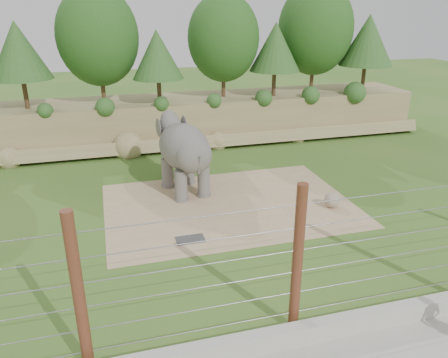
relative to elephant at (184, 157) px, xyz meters
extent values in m
plane|color=#3B6721|center=(0.96, -4.88, -1.59)|extent=(90.00, 90.00, 0.00)
cube|color=olive|center=(0.96, 8.12, -0.34)|extent=(30.00, 4.00, 2.50)
cube|color=olive|center=(0.96, 5.82, -1.24)|extent=(30.00, 1.37, 1.07)
cylinder|color=#3F2B19|center=(-7.04, 7.62, 1.70)|extent=(0.24, 0.24, 1.58)
sphere|color=#204C17|center=(-7.04, 7.62, 3.83)|extent=(3.60, 3.60, 3.60)
cylinder|color=#3F2B19|center=(-3.04, 8.12, 1.87)|extent=(0.24, 0.24, 1.92)
sphere|color=#204C17|center=(-3.04, 8.12, 4.48)|extent=(4.40, 4.40, 4.40)
cylinder|color=#3F2B19|center=(-0.04, 6.92, 1.61)|extent=(0.24, 0.24, 1.40)
sphere|color=#204C17|center=(-0.04, 6.92, 3.51)|extent=(3.20, 3.20, 3.20)
cylinder|color=#3F2B19|center=(3.96, 7.92, 1.82)|extent=(0.24, 0.24, 1.82)
sphere|color=#204C17|center=(3.96, 7.92, 4.29)|extent=(4.16, 4.16, 4.16)
cylinder|color=#3F2B19|center=(6.96, 7.32, 1.66)|extent=(0.24, 0.24, 1.50)
sphere|color=#204C17|center=(6.96, 7.32, 3.70)|extent=(3.44, 3.44, 3.44)
cylinder|color=#3F2B19|center=(9.96, 8.32, 1.92)|extent=(0.24, 0.24, 2.03)
sphere|color=#204C17|center=(9.96, 8.32, 4.68)|extent=(4.64, 4.64, 4.64)
cylinder|color=#3F2B19|center=(12.96, 7.12, 1.73)|extent=(0.24, 0.24, 1.64)
sphere|color=#204C17|center=(12.96, 7.12, 3.96)|extent=(3.76, 3.76, 3.76)
cube|color=tan|center=(1.46, -1.88, -1.58)|extent=(10.00, 7.00, 0.02)
cube|color=#262628|center=(-0.66, -4.28, -1.56)|extent=(1.00, 0.60, 0.03)
sphere|color=gray|center=(5.41, -3.23, -1.26)|extent=(0.62, 0.62, 0.62)
cube|color=#AEADA2|center=(0.96, -9.88, -1.34)|extent=(26.00, 0.35, 0.50)
cylinder|color=#532012|center=(-4.04, -9.38, 0.41)|extent=(0.26, 0.26, 4.00)
cylinder|color=#532012|center=(0.96, -9.38, 0.41)|extent=(0.26, 0.26, 4.00)
cylinder|color=gray|center=(0.96, -9.38, -1.09)|extent=(20.00, 0.02, 0.02)
cylinder|color=gray|center=(0.96, -9.38, -0.49)|extent=(20.00, 0.02, 0.02)
cylinder|color=gray|center=(0.96, -9.38, 0.11)|extent=(20.00, 0.02, 0.02)
cylinder|color=gray|center=(0.96, -9.38, 0.71)|extent=(20.00, 0.02, 0.02)
cylinder|color=gray|center=(0.96, -9.38, 1.31)|extent=(20.00, 0.02, 0.02)
cylinder|color=gray|center=(0.96, -9.38, 1.91)|extent=(20.00, 0.02, 0.02)
camera|label=1|loc=(-3.15, -17.51, 6.12)|focal=35.00mm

